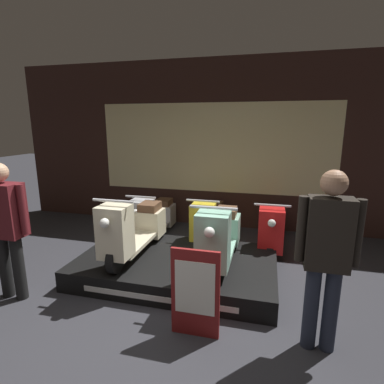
% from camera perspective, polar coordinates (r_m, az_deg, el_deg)
% --- Properties ---
extents(ground_plane, '(30.00, 30.00, 0.00)m').
position_cam_1_polar(ground_plane, '(3.30, -7.61, -24.74)').
color(ground_plane, '#2D2D33').
extents(shop_wall_back, '(8.24, 0.09, 3.20)m').
position_cam_1_polar(shop_wall_back, '(5.86, 4.20, 8.81)').
color(shop_wall_back, '#331E19').
rests_on(shop_wall_back, ground_plane).
extents(display_platform, '(2.59, 1.53, 0.27)m').
position_cam_1_polar(display_platform, '(4.16, -2.92, -13.99)').
color(display_platform, black).
rests_on(display_platform, ground_plane).
extents(scooter_display_left, '(0.51, 1.55, 0.90)m').
position_cam_1_polar(scooter_display_left, '(4.14, -10.90, -6.90)').
color(scooter_display_left, black).
rests_on(scooter_display_left, display_platform).
extents(scooter_display_right, '(0.51, 1.55, 0.90)m').
position_cam_1_polar(scooter_display_right, '(3.81, 5.38, -8.46)').
color(scooter_display_right, black).
rests_on(scooter_display_right, display_platform).
extents(scooter_backrow_0, '(0.51, 1.55, 0.90)m').
position_cam_1_polar(scooter_backrow_0, '(5.40, -7.33, -5.03)').
color(scooter_backrow_0, black).
rests_on(scooter_backrow_0, ground_plane).
extents(scooter_backrow_1, '(0.51, 1.55, 0.90)m').
position_cam_1_polar(scooter_backrow_1, '(5.13, 3.29, -5.92)').
color(scooter_backrow_1, black).
rests_on(scooter_backrow_1, ground_plane).
extents(scooter_backrow_2, '(0.51, 1.55, 0.90)m').
position_cam_1_polar(scooter_backrow_2, '(5.05, 14.68, -6.64)').
color(scooter_backrow_2, black).
rests_on(scooter_backrow_2, ground_plane).
extents(person_left_browsing, '(0.59, 0.24, 1.60)m').
position_cam_1_polar(person_left_browsing, '(3.97, -32.02, -4.75)').
color(person_left_browsing, black).
rests_on(person_left_browsing, ground_plane).
extents(person_right_browsing, '(0.52, 0.21, 1.65)m').
position_cam_1_polar(person_right_browsing, '(2.84, 24.28, -10.32)').
color(person_right_browsing, '#232838').
rests_on(person_right_browsing, ground_plane).
extents(price_sign_board, '(0.47, 0.04, 0.89)m').
position_cam_1_polar(price_sign_board, '(2.98, 0.61, -18.71)').
color(price_sign_board, maroon).
rests_on(price_sign_board, ground_plane).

